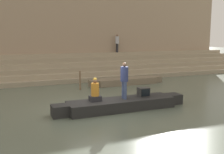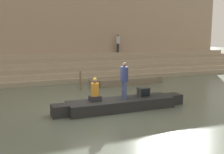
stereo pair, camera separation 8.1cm
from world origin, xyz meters
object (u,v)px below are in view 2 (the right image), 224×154
Objects in this scene: tv_set at (143,92)px; mooring_post at (80,80)px; person_rowing at (95,92)px; person_on_steps at (118,42)px; person_standing at (124,78)px; moored_boat_shore at (127,81)px; rowboat_main at (121,104)px.

tv_set is 0.44× the size of mooring_post.
person_rowing is 12.86m from person_on_steps.
person_standing is 1.41× the size of mooring_post.
person_standing reaches higher than tv_set.
person_rowing is 0.89× the size of mooring_post.
moored_boat_shore is at bearing 54.37° from person_standing.
mooring_post is at bearing 93.92° from rowboat_main.
person_rowing reaches higher than tv_set.
person_standing is (0.15, 0.02, 1.25)m from rowboat_main.
moored_boat_shore is (2.97, 5.96, -1.28)m from person_standing.
tv_set is at bearing -3.27° from person_standing.
person_standing is at bearing -179.01° from person_on_steps.
rowboat_main is 12.54m from person_on_steps.
rowboat_main is 1.17× the size of moored_boat_shore.
mooring_post is at bearing 83.63° from person_rowing.
moored_boat_shore is (3.13, 5.98, -0.03)m from rowboat_main.
person_standing is 0.31× the size of moored_boat_shore.
mooring_post is (-0.72, 5.32, -0.90)m from person_standing.
moored_boat_shore is at bearing 60.22° from rowboat_main.
person_on_steps is at bearing 71.05° from tv_set.
person_standing reaches higher than person_rowing.
person_standing is 12.26m from person_on_steps.
person_rowing is (-1.45, 0.09, -0.57)m from person_standing.
moored_boat_shore is (1.85, 5.84, -0.49)m from tv_set.
tv_set is at bearing 3.83° from rowboat_main.
tv_set is (1.28, 0.13, 0.46)m from rowboat_main.
rowboat_main is at bearing -179.64° from person_on_steps.
person_on_steps reaches higher than person_rowing.
moored_boat_shore is 6.20m from person_on_steps.
person_rowing is at bearing 174.77° from person_on_steps.
rowboat_main is 1.36m from tv_set.
person_standing is 1.05× the size of person_on_steps.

